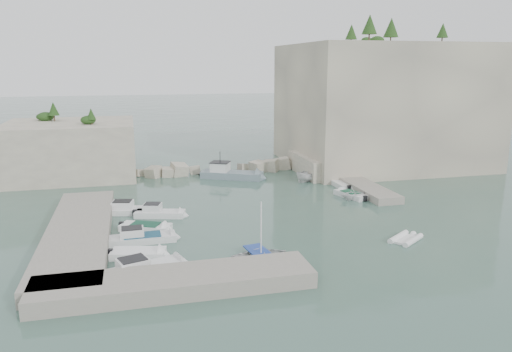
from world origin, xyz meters
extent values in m
plane|color=#436458|center=(0.00, 0.00, 0.00)|extent=(400.00, 400.00, 0.00)
cube|color=beige|center=(23.00, 23.00, 8.50)|extent=(26.00, 22.00, 17.00)
cube|color=beige|center=(13.00, 18.00, 1.25)|extent=(8.00, 10.00, 2.50)
cube|color=beige|center=(-20.00, 25.00, 3.50)|extent=(16.00, 14.00, 7.00)
cube|color=#9E9689|center=(-17.00, -1.00, 0.55)|extent=(5.00, 24.00, 1.10)
cube|color=#9E9689|center=(-10.00, -12.50, 0.55)|extent=(18.00, 4.00, 1.10)
cube|color=#9E9689|center=(13.50, 10.00, 0.40)|extent=(3.00, 16.00, 0.80)
cube|color=beige|center=(-1.00, 22.00, 0.70)|extent=(28.00, 3.00, 1.40)
imported|color=silver|center=(-3.34, -8.84, 0.00)|extent=(4.68, 3.67, 0.88)
imported|color=white|center=(10.60, 5.14, 0.00)|extent=(3.15, 2.77, 1.57)
imported|color=silver|center=(9.17, 14.37, 0.00)|extent=(4.68, 2.87, 1.70)
cylinder|color=white|center=(-3.34, -8.84, 2.54)|extent=(0.10, 0.10, 4.20)
cone|color=#1E4219|center=(18.00, 18.00, 19.27)|extent=(1.96, 1.96, 2.45)
cone|color=#1E4219|center=(26.00, 27.00, 19.60)|extent=(2.24, 2.24, 2.80)
cone|color=#1E4219|center=(30.00, 20.00, 18.82)|extent=(1.57, 1.57, 1.96)
cone|color=#1E4219|center=(21.00, 30.00, 19.08)|extent=(1.79, 1.79, 2.24)
cone|color=#1E4219|center=(-22.00, 27.00, 8.62)|extent=(1.40, 1.40, 1.75)
cone|color=#1E4219|center=(-17.00, 22.00, 8.30)|extent=(1.12, 1.12, 1.40)
camera|label=1|loc=(-12.26, -42.80, 14.37)|focal=35.00mm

